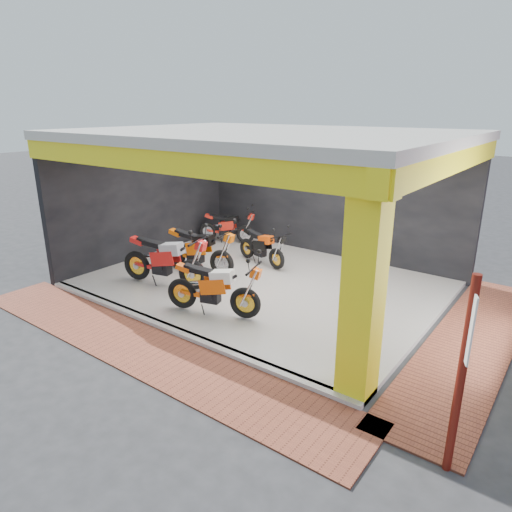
# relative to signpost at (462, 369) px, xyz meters

# --- Properties ---
(ground) EXTENTS (80.00, 80.00, 0.00)m
(ground) POSITION_rel_signpost_xyz_m (-5.29, 1.48, -1.38)
(ground) COLOR #2D2D30
(ground) RESTS_ON ground
(showroom_floor) EXTENTS (8.00, 6.00, 0.10)m
(showroom_floor) POSITION_rel_signpost_xyz_m (-5.29, 3.48, -1.33)
(showroom_floor) COLOR silver
(showroom_floor) RESTS_ON ground
(showroom_ceiling) EXTENTS (8.40, 6.40, 0.20)m
(showroom_ceiling) POSITION_rel_signpost_xyz_m (-5.29, 3.48, 2.22)
(showroom_ceiling) COLOR beige
(showroom_ceiling) RESTS_ON corner_column
(back_wall) EXTENTS (8.20, 0.20, 3.50)m
(back_wall) POSITION_rel_signpost_xyz_m (-5.29, 6.58, 0.37)
(back_wall) COLOR black
(back_wall) RESTS_ON ground
(left_wall) EXTENTS (0.20, 6.20, 3.50)m
(left_wall) POSITION_rel_signpost_xyz_m (-9.39, 3.48, 0.37)
(left_wall) COLOR black
(left_wall) RESTS_ON ground
(corner_column) EXTENTS (0.50, 0.50, 3.50)m
(corner_column) POSITION_rel_signpost_xyz_m (-1.54, 0.73, 0.37)
(corner_column) COLOR yellow
(corner_column) RESTS_ON ground
(header_beam_front) EXTENTS (8.40, 0.30, 0.40)m
(header_beam_front) POSITION_rel_signpost_xyz_m (-5.29, 0.48, 1.92)
(header_beam_front) COLOR yellow
(header_beam_front) RESTS_ON corner_column
(header_beam_right) EXTENTS (0.30, 6.40, 0.40)m
(header_beam_right) POSITION_rel_signpost_xyz_m (-1.29, 3.48, 1.92)
(header_beam_right) COLOR yellow
(header_beam_right) RESTS_ON corner_column
(floor_kerb) EXTENTS (8.00, 0.20, 0.10)m
(floor_kerb) POSITION_rel_signpost_xyz_m (-5.29, 0.46, -1.33)
(floor_kerb) COLOR silver
(floor_kerb) RESTS_ON ground
(paver_front) EXTENTS (9.00, 1.40, 0.03)m
(paver_front) POSITION_rel_signpost_xyz_m (-5.29, -0.32, -1.37)
(paver_front) COLOR brown
(paver_front) RESTS_ON ground
(paver_right) EXTENTS (1.40, 7.00, 0.03)m
(paver_right) POSITION_rel_signpost_xyz_m (-0.49, 3.48, -1.37)
(paver_right) COLOR brown
(paver_right) RESTS_ON ground
(signpost) EXTENTS (0.16, 0.33, 2.53)m
(signpost) POSITION_rel_signpost_xyz_m (0.00, 0.00, 0.00)
(signpost) COLOR #5F160E
(signpost) RESTS_ON ground
(moto_hero) EXTENTS (2.35, 1.42, 1.35)m
(moto_hero) POSITION_rel_signpost_xyz_m (-4.37, 1.62, -0.61)
(moto_hero) COLOR #F7580A
(moto_hero) RESTS_ON showroom_floor
(moto_row_a) EXTENTS (2.58, 1.44, 1.49)m
(moto_row_a) POSITION_rel_signpost_xyz_m (-6.29, 2.09, -0.54)
(moto_row_a) COLOR red
(moto_row_a) RESTS_ON showroom_floor
(moto_row_b) EXTENTS (2.40, 1.16, 1.41)m
(moto_row_b) POSITION_rel_signpost_xyz_m (-6.31, 3.15, -0.58)
(moto_row_b) COLOR #E35F09
(moto_row_b) RESTS_ON showroom_floor
(moto_row_c) EXTENTS (1.99, 1.10, 1.15)m
(moto_row_c) POSITION_rel_signpost_xyz_m (-5.53, 4.43, -0.71)
(moto_row_c) COLOR black
(moto_row_c) RESTS_ON showroom_floor
(moto_row_d) EXTENTS (2.04, 1.36, 1.17)m
(moto_row_d) POSITION_rel_signpost_xyz_m (-7.66, 5.82, -0.70)
(moto_row_d) COLOR red
(moto_row_d) RESTS_ON showroom_floor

